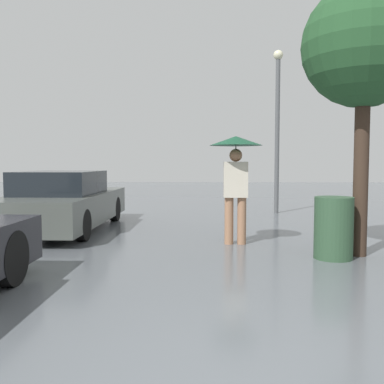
{
  "coord_description": "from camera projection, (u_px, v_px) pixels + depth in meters",
  "views": [
    {
      "loc": [
        -0.16,
        -2.46,
        1.45
      ],
      "look_at": [
        -0.4,
        5.12,
        0.93
      ],
      "focal_mm": 40.0,
      "sensor_mm": 36.0,
      "label": 1
    }
  ],
  "objects": [
    {
      "name": "tree",
      "position": [
        364.0,
        47.0,
        6.46
      ],
      "size": [
        1.88,
        1.88,
        4.17
      ],
      "color": "#38281E",
      "rests_on": "ground_plane"
    },
    {
      "name": "street_lamp",
      "position": [
        277.0,
        119.0,
        12.18
      ],
      "size": [
        0.27,
        0.27,
        4.63
      ],
      "color": "#515456",
      "rests_on": "ground_plane"
    },
    {
      "name": "trash_bin",
      "position": [
        334.0,
        228.0,
        6.45
      ],
      "size": [
        0.57,
        0.57,
        0.94
      ],
      "color": "#2D4C33",
      "rests_on": "ground_plane"
    },
    {
      "name": "parked_car_farthest",
      "position": [
        64.0,
        202.0,
        9.27
      ],
      "size": [
        1.77,
        4.51,
        1.27
      ],
      "color": "#4C514C",
      "rests_on": "ground_plane"
    },
    {
      "name": "pedestrian",
      "position": [
        236.0,
        164.0,
        7.54
      ],
      "size": [
        0.93,
        0.93,
        1.92
      ],
      "color": "#9E7051",
      "rests_on": "ground_plane"
    }
  ]
}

